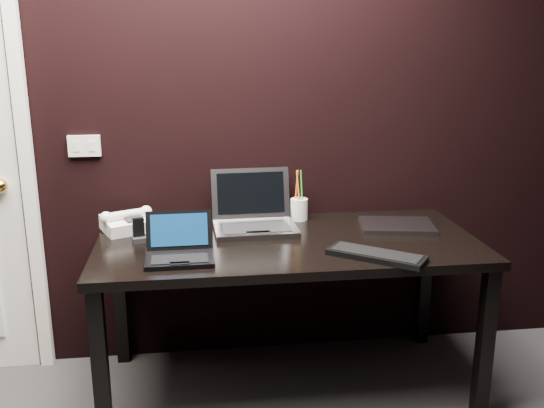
{
  "coord_description": "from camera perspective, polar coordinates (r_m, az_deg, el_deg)",
  "views": [
    {
      "loc": [
        -0.11,
        -1.15,
        1.61
      ],
      "look_at": [
        0.22,
        1.35,
        0.92
      ],
      "focal_mm": 40.0,
      "sensor_mm": 36.0,
      "label": 1
    }
  ],
  "objects": [
    {
      "name": "desk",
      "position": [
        2.75,
        1.5,
        -4.91
      ],
      "size": [
        1.7,
        0.8,
        0.74
      ],
      "color": "black",
      "rests_on": "ground"
    },
    {
      "name": "netbook",
      "position": [
        2.51,
        -8.68,
        -4.35
      ],
      "size": [
        0.28,
        0.25,
        0.18
      ],
      "color": "black",
      "rests_on": "desk"
    },
    {
      "name": "wall_switch",
      "position": [
        3.02,
        -17.25,
        5.25
      ],
      "size": [
        0.15,
        0.02,
        0.1
      ],
      "color": "silver",
      "rests_on": "wall_back"
    },
    {
      "name": "ext_keyboard",
      "position": [
        2.53,
        9.8,
        -4.76
      ],
      "size": [
        0.4,
        0.35,
        0.03
      ],
      "color": "black",
      "rests_on": "desk"
    },
    {
      "name": "wall_back",
      "position": [
        2.96,
        -5.46,
        9.21
      ],
      "size": [
        4.0,
        0.0,
        4.0
      ],
      "primitive_type": "plane",
      "rotation": [
        1.57,
        0.0,
        0.0
      ],
      "color": "black",
      "rests_on": "ground"
    },
    {
      "name": "pen_cup",
      "position": [
        3.0,
        2.55,
        -0.4
      ],
      "size": [
        0.1,
        0.1,
        0.25
      ],
      "color": "silver",
      "rests_on": "desk"
    },
    {
      "name": "silver_laptop",
      "position": [
        2.86,
        -1.69,
        -1.38
      ],
      "size": [
        0.39,
        0.35,
        0.26
      ],
      "color": "gray",
      "rests_on": "desk"
    },
    {
      "name": "mobile_phone",
      "position": [
        2.75,
        -12.43,
        -2.66
      ],
      "size": [
        0.07,
        0.06,
        0.11
      ],
      "color": "black",
      "rests_on": "desk"
    },
    {
      "name": "desk_phone",
      "position": [
        2.9,
        -13.55,
        -1.68
      ],
      "size": [
        0.26,
        0.25,
        0.12
      ],
      "color": "white",
      "rests_on": "desk"
    },
    {
      "name": "closed_laptop",
      "position": [
        2.94,
        11.66,
        -2.01
      ],
      "size": [
        0.38,
        0.3,
        0.02
      ],
      "color": "#95949A",
      "rests_on": "desk"
    }
  ]
}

